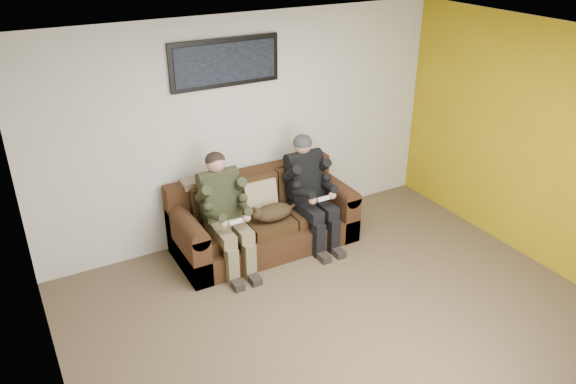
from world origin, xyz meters
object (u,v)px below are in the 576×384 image
cat (272,212)px  framed_poster (225,63)px  person_left (224,207)px  person_right (309,185)px  sofa (262,220)px

cat → framed_poster: bearing=109.3°
person_left → person_right: 1.07m
person_right → cat: size_ratio=1.94×
person_left → person_right: person_right is taller
sofa → framed_poster: framed_poster is taller
person_right → sofa: bearing=162.1°
person_left → cat: 0.58m
framed_poster → person_right: bearing=-37.6°
person_left → framed_poster: size_ratio=1.02×
person_left → person_right: (1.07, 0.00, 0.00)m
person_left → person_right: size_ratio=0.99×
person_right → cat: 0.56m
person_right → framed_poster: 1.67m
sofa → cat: sofa is taller
sofa → person_left: person_left is taller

